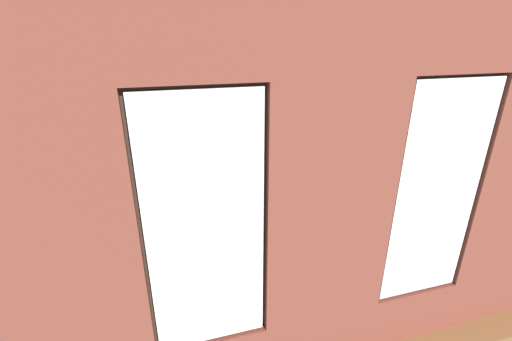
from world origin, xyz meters
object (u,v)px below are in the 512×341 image
object	(u,v)px
couch_by_window	(219,305)
coffee_table	(259,203)
potted_plant_foreground_right	(112,167)
potted_plant_between_couches	(340,259)
media_console	(74,252)
potted_plant_by_left_couch	(326,178)
cup_ceramic	(259,198)
potted_plant_mid_room_small	(257,180)
remote_silver	(268,203)
potted_plant_corner_near_left	(318,146)
table_plant_small	(247,193)
remote_gray	(234,207)
papasan_chair	(204,163)
remote_black	(279,194)
couch_left	(383,204)
tv_flatscreen	(64,209)

from	to	relation	value
couch_by_window	coffee_table	world-z (taller)	couch_by_window
potted_plant_foreground_right	potted_plant_between_couches	bearing A→B (deg)	124.35
media_console	potted_plant_by_left_couch	bearing A→B (deg)	-164.53
cup_ceramic	potted_plant_mid_room_small	xyz separation A→B (m)	(-0.31, -1.17, -0.18)
coffee_table	remote_silver	world-z (taller)	remote_silver
couch_by_window	remote_silver	world-z (taller)	couch_by_window
potted_plant_corner_near_left	potted_plant_between_couches	size ratio (longest dim) A/B	0.81
table_plant_small	remote_gray	distance (m)	0.37
couch_by_window	coffee_table	xyz separation A→B (m)	(-1.09, -2.09, 0.04)
table_plant_small	potted_plant_between_couches	size ratio (longest dim) A/B	0.25
papasan_chair	potted_plant_by_left_couch	xyz separation A→B (m)	(-2.32, 1.33, -0.09)
remote_silver	remote_black	bearing A→B (deg)	1.04
cup_ceramic	media_console	xyz separation A→B (m)	(2.83, 0.48, -0.20)
cup_ceramic	table_plant_small	distance (m)	0.23
couch_by_window	cup_ceramic	world-z (taller)	couch_by_window
remote_gray	remote_black	world-z (taller)	same
remote_black	media_console	world-z (taller)	media_console
papasan_chair	potted_plant_mid_room_small	distance (m)	1.33
couch_left	remote_black	xyz separation A→B (m)	(1.65, -0.71, 0.10)
couch_by_window	tv_flatscreen	bearing A→B (deg)	-42.78
coffee_table	media_console	world-z (taller)	media_console
remote_gray	potted_plant_mid_room_small	bearing A→B (deg)	149.98
potted_plant_by_left_couch	couch_left	bearing A→B (deg)	106.70
tv_flatscreen	papasan_chair	xyz separation A→B (m)	(-2.19, -2.58, -0.51)
tv_flatscreen	potted_plant_by_left_couch	bearing A→B (deg)	-164.57
tv_flatscreen	potted_plant_foreground_right	world-z (taller)	tv_flatscreen
potted_plant_foreground_right	potted_plant_between_couches	xyz separation A→B (m)	(-2.93, 4.29, 0.11)
remote_silver	potted_plant_foreground_right	size ratio (longest dim) A/B	0.13
remote_silver	potted_plant_mid_room_small	size ratio (longest dim) A/B	0.38
cup_ceramic	potted_plant_corner_near_left	size ratio (longest dim) A/B	0.14
coffee_table	potted_plant_mid_room_small	xyz separation A→B (m)	(-0.31, -1.17, -0.08)
coffee_table	potted_plant_by_left_couch	size ratio (longest dim) A/B	3.14
tv_flatscreen	potted_plant_foreground_right	distance (m)	2.78
couch_left	potted_plant_foreground_right	distance (m)	5.40
table_plant_small	media_console	bearing A→B (deg)	12.48
cup_ceramic	table_plant_small	world-z (taller)	table_plant_small
remote_black	remote_gray	bearing A→B (deg)	148.70
cup_ceramic	couch_by_window	bearing A→B (deg)	62.38
potted_plant_foreground_right	potted_plant_by_left_couch	bearing A→B (deg)	160.56
media_console	potted_plant_between_couches	distance (m)	3.60
table_plant_small	potted_plant_corner_near_left	world-z (taller)	potted_plant_corner_near_left
remote_gray	tv_flatscreen	world-z (taller)	tv_flatscreen
potted_plant_mid_room_small	couch_by_window	bearing A→B (deg)	66.77
remote_gray	remote_black	size ratio (longest dim) A/B	1.00
table_plant_small	remote_gray	bearing A→B (deg)	40.08
couch_by_window	potted_plant_by_left_couch	bearing A→B (deg)	-134.13
cup_ceramic	potted_plant_between_couches	world-z (taller)	potted_plant_between_couches
couch_left	cup_ceramic	bearing A→B (deg)	-106.55
coffee_table	table_plant_small	distance (m)	0.28
potted_plant_between_couches	cup_ceramic	bearing A→B (deg)	-78.94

